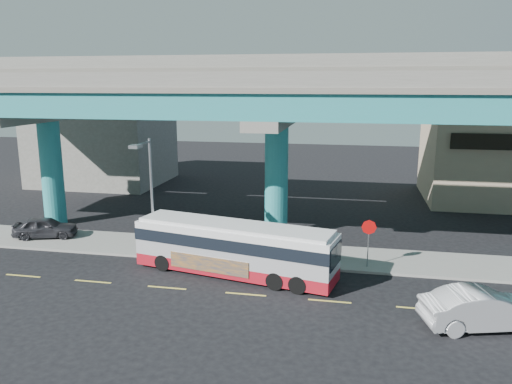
% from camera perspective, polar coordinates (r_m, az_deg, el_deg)
% --- Properties ---
extents(ground, '(120.00, 120.00, 0.00)m').
position_cam_1_polar(ground, '(24.73, -1.04, -11.33)').
color(ground, black).
rests_on(ground, ground).
extents(sidewalk, '(70.00, 4.00, 0.15)m').
position_cam_1_polar(sidewalk, '(29.72, 1.23, -7.00)').
color(sidewalk, gray).
rests_on(sidewalk, ground).
extents(lane_markings, '(58.00, 0.12, 0.01)m').
position_cam_1_polar(lane_markings, '(24.46, -1.19, -11.60)').
color(lane_markings, '#D8C64C').
rests_on(lane_markings, ground).
extents(viaduct, '(52.00, 12.40, 11.70)m').
position_cam_1_polar(viaduct, '(31.60, 2.46, 10.93)').
color(viaduct, teal).
rests_on(viaduct, ground).
extents(building_concrete, '(12.00, 10.00, 9.00)m').
position_cam_1_polar(building_concrete, '(52.66, -17.08, 5.93)').
color(building_concrete, gray).
rests_on(building_concrete, ground).
extents(transit_bus, '(11.12, 4.55, 2.79)m').
position_cam_1_polar(transit_bus, '(26.30, -2.49, -6.29)').
color(transit_bus, maroon).
rests_on(transit_bus, ground).
extents(sedan, '(4.34, 5.95, 1.66)m').
position_cam_1_polar(sedan, '(23.09, 24.54, -12.06)').
color(sedan, '#AEAEB3').
rests_on(sedan, ground).
extents(parked_car, '(3.82, 4.83, 1.34)m').
position_cam_1_polar(parked_car, '(34.99, -22.94, -3.73)').
color(parked_car, '#302F35').
rests_on(parked_car, sidewalk).
extents(street_lamp, '(0.50, 2.25, 6.75)m').
position_cam_1_polar(street_lamp, '(28.46, -12.30, 1.28)').
color(street_lamp, gray).
rests_on(street_lamp, sidewalk).
extents(stop_sign, '(0.79, 0.09, 2.64)m').
position_cam_1_polar(stop_sign, '(27.47, 12.76, -4.61)').
color(stop_sign, gray).
rests_on(stop_sign, sidewalk).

